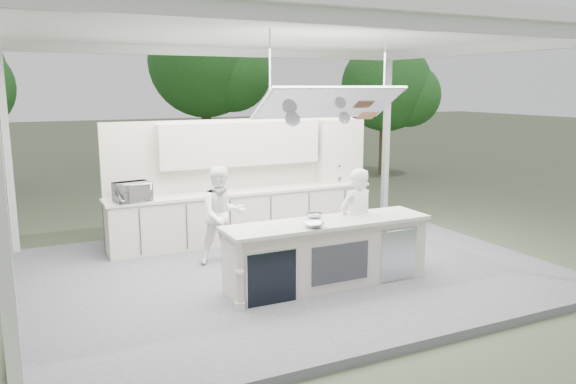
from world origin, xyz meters
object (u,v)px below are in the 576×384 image
back_counter (244,215)px  head_chef (356,222)px  demo_island (327,253)px  sous_chef (222,215)px

back_counter → head_chef: bearing=-72.8°
demo_island → back_counter: size_ratio=0.61×
demo_island → head_chef: head_chef is taller
head_chef → demo_island: bearing=10.7°
sous_chef → demo_island: bearing=-58.4°
back_counter → demo_island: bearing=-86.4°
demo_island → head_chef: bearing=18.7°
head_chef → sous_chef: size_ratio=1.03×
back_counter → sous_chef: (-0.83, -1.15, 0.32)m
demo_island → head_chef: (0.63, 0.21, 0.35)m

